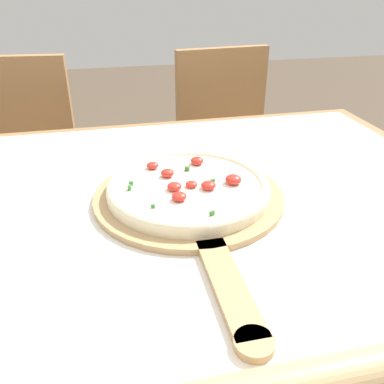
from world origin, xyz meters
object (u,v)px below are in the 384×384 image
at_px(pizza_peel, 191,201).
at_px(chair_right, 228,146).
at_px(chair_left, 23,164).
at_px(pizza, 189,187).

relative_size(pizza_peel, chair_right, 0.65).
bearing_deg(pizza_peel, chair_right, 67.88).
distance_m(pizza_peel, chair_left, 0.99).
xyz_separation_m(chair_left, chair_right, (0.80, 0.00, 0.00)).
relative_size(pizza, chair_right, 0.36).
bearing_deg(pizza, chair_left, 119.48).
bearing_deg(pizza, chair_right, 67.32).
distance_m(pizza, chair_left, 0.97).
bearing_deg(chair_right, pizza, -118.35).
distance_m(pizza_peel, pizza, 0.03).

